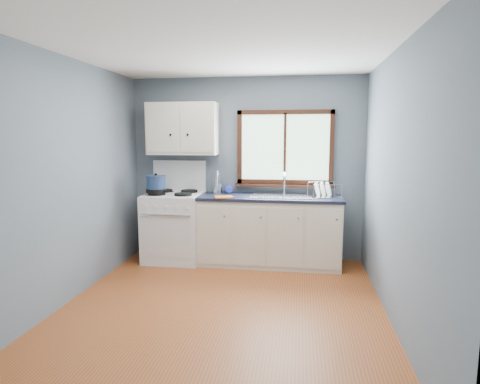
# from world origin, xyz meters

# --- Properties ---
(floor) EXTENTS (3.20, 3.60, 0.02)m
(floor) POSITION_xyz_m (0.00, 0.00, -0.01)
(floor) COLOR #9E4D22
(floor) RESTS_ON ground
(ceiling) EXTENTS (3.20, 3.60, 0.02)m
(ceiling) POSITION_xyz_m (0.00, 0.00, 2.51)
(ceiling) COLOR white
(ceiling) RESTS_ON wall_back
(wall_back) EXTENTS (3.20, 0.02, 2.50)m
(wall_back) POSITION_xyz_m (0.00, 1.81, 1.25)
(wall_back) COLOR slate
(wall_back) RESTS_ON ground
(wall_front) EXTENTS (3.20, 0.02, 2.50)m
(wall_front) POSITION_xyz_m (0.00, -1.81, 1.25)
(wall_front) COLOR slate
(wall_front) RESTS_ON ground
(wall_left) EXTENTS (0.02, 3.60, 2.50)m
(wall_left) POSITION_xyz_m (-1.61, 0.00, 1.25)
(wall_left) COLOR slate
(wall_left) RESTS_ON ground
(wall_right) EXTENTS (0.02, 3.60, 2.50)m
(wall_right) POSITION_xyz_m (1.61, 0.00, 1.25)
(wall_right) COLOR slate
(wall_right) RESTS_ON ground
(gas_range) EXTENTS (0.76, 0.69, 1.36)m
(gas_range) POSITION_xyz_m (-0.95, 1.47, 0.49)
(gas_range) COLOR white
(gas_range) RESTS_ON floor
(base_cabinets) EXTENTS (1.85, 0.60, 0.88)m
(base_cabinets) POSITION_xyz_m (0.36, 1.49, 0.41)
(base_cabinets) COLOR beige
(base_cabinets) RESTS_ON floor
(countertop) EXTENTS (1.89, 0.64, 0.04)m
(countertop) POSITION_xyz_m (0.36, 1.49, 0.90)
(countertop) COLOR black
(countertop) RESTS_ON base_cabinets
(sink) EXTENTS (0.84, 0.46, 0.44)m
(sink) POSITION_xyz_m (0.54, 1.49, 0.86)
(sink) COLOR silver
(sink) RESTS_ON countertop
(window) EXTENTS (1.36, 0.10, 1.03)m
(window) POSITION_xyz_m (0.54, 1.77, 1.48)
(window) COLOR #9EC6A8
(window) RESTS_ON wall_back
(upper_cabinets) EXTENTS (0.95, 0.35, 0.70)m
(upper_cabinets) POSITION_xyz_m (-0.85, 1.63, 1.80)
(upper_cabinets) COLOR beige
(upper_cabinets) RESTS_ON wall_back
(skillet) EXTENTS (0.41, 0.31, 0.05)m
(skillet) POSITION_xyz_m (-1.14, 1.32, 0.99)
(skillet) COLOR black
(skillet) RESTS_ON gas_range
(stockpot) EXTENTS (0.33, 0.33, 0.26)m
(stockpot) POSITION_xyz_m (-1.14, 1.32, 1.08)
(stockpot) COLOR navy
(stockpot) RESTS_ON gas_range
(utensil_crock) EXTENTS (0.12, 0.12, 0.34)m
(utensil_crock) POSITION_xyz_m (-0.37, 1.68, 0.99)
(utensil_crock) COLOR silver
(utensil_crock) RESTS_ON countertop
(thermos) EXTENTS (0.09, 0.09, 0.31)m
(thermos) POSITION_xyz_m (-0.39, 1.62, 1.08)
(thermos) COLOR silver
(thermos) RESTS_ON countertop
(soap_bottle) EXTENTS (0.13, 0.13, 0.27)m
(soap_bottle) POSITION_xyz_m (-0.21, 1.64, 1.06)
(soap_bottle) COLOR #293DC3
(soap_bottle) RESTS_ON countertop
(dish_towel) EXTENTS (0.28, 0.24, 0.02)m
(dish_towel) POSITION_xyz_m (-0.22, 1.26, 0.93)
(dish_towel) COLOR orange
(dish_towel) RESTS_ON countertop
(dish_rack) EXTENTS (0.44, 0.37, 0.20)m
(dish_rack) POSITION_xyz_m (1.05, 1.51, 0.97)
(dish_rack) COLOR silver
(dish_rack) RESTS_ON countertop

